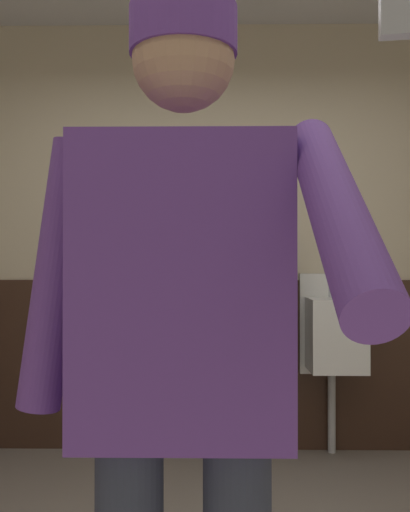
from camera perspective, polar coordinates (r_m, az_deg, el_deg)
wall_back at (r=3.68m, az=1.00°, el=2.09°), size 4.85×0.12×2.80m
wainscot_band_back at (r=3.67m, az=1.00°, el=-11.18°), size 4.25×0.03×1.11m
urinal_left at (r=3.49m, az=1.09°, el=-8.02°), size 0.40×0.34×1.24m
urinal_middle at (r=3.57m, az=13.32°, el=-7.83°), size 0.40×0.34×1.24m
privacy_divider_panel at (r=3.42m, az=7.41°, el=-5.25°), size 0.04×0.40×0.90m
person at (r=1.13m, az=-2.30°, el=-10.93°), size 0.65×0.60×1.75m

